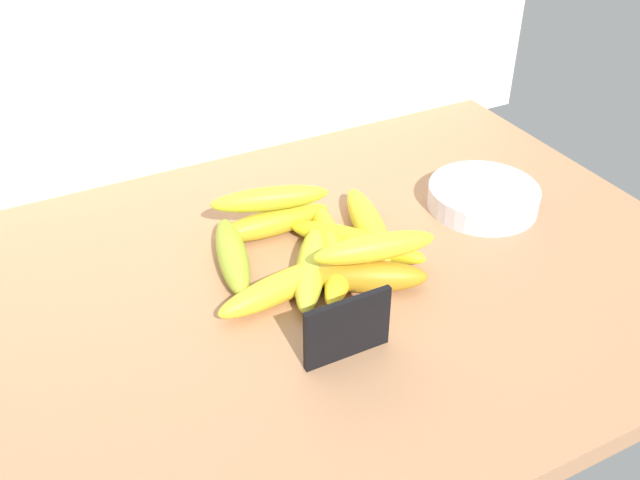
{
  "coord_description": "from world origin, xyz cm",
  "views": [
    {
      "loc": [
        -34.04,
        -67.99,
        63.13
      ],
      "look_at": [
        2.06,
        1.88,
        8.0
      ],
      "focal_mm": 40.56,
      "sensor_mm": 36.0,
      "label": 1
    }
  ],
  "objects_px": {
    "chalkboard_sign": "(347,330)",
    "banana_7": "(311,268)",
    "banana_9": "(375,248)",
    "banana_4": "(356,242)",
    "fruit_bowl": "(483,197)",
    "banana_2": "(283,287)",
    "banana_5": "(344,266)",
    "banana_3": "(368,224)",
    "banana_10": "(269,199)",
    "banana_1": "(272,223)",
    "banana_6": "(232,255)",
    "banana_8": "(366,276)",
    "banana_0": "(328,235)"
  },
  "relations": [
    {
      "from": "banana_7",
      "to": "banana_2",
      "type": "bearing_deg",
      "value": -159.82
    },
    {
      "from": "banana_4",
      "to": "banana_7",
      "type": "bearing_deg",
      "value": -162.61
    },
    {
      "from": "banana_0",
      "to": "banana_3",
      "type": "relative_size",
      "value": 0.87
    },
    {
      "from": "banana_6",
      "to": "banana_8",
      "type": "xyz_separation_m",
      "value": [
        0.14,
        -0.13,
        0.0
      ]
    },
    {
      "from": "banana_4",
      "to": "banana_8",
      "type": "relative_size",
      "value": 1.28
    },
    {
      "from": "banana_7",
      "to": "banana_6",
      "type": "bearing_deg",
      "value": 138.43
    },
    {
      "from": "fruit_bowl",
      "to": "chalkboard_sign",
      "type": "bearing_deg",
      "value": -151.3
    },
    {
      "from": "banana_1",
      "to": "banana_2",
      "type": "relative_size",
      "value": 0.94
    },
    {
      "from": "chalkboard_sign",
      "to": "banana_5",
      "type": "relative_size",
      "value": 0.64
    },
    {
      "from": "banana_10",
      "to": "banana_5",
      "type": "bearing_deg",
      "value": -73.0
    },
    {
      "from": "chalkboard_sign",
      "to": "banana_0",
      "type": "bearing_deg",
      "value": 67.77
    },
    {
      "from": "banana_3",
      "to": "banana_10",
      "type": "distance_m",
      "value": 0.15
    },
    {
      "from": "fruit_bowl",
      "to": "banana_10",
      "type": "bearing_deg",
      "value": 164.68
    },
    {
      "from": "banana_10",
      "to": "banana_8",
      "type": "bearing_deg",
      "value": -72.44
    },
    {
      "from": "chalkboard_sign",
      "to": "banana_1",
      "type": "distance_m",
      "value": 0.27
    },
    {
      "from": "banana_5",
      "to": "banana_3",
      "type": "bearing_deg",
      "value": 41.26
    },
    {
      "from": "banana_3",
      "to": "banana_6",
      "type": "height_order",
      "value": "same"
    },
    {
      "from": "banana_6",
      "to": "banana_4",
      "type": "bearing_deg",
      "value": -16.01
    },
    {
      "from": "banana_5",
      "to": "banana_9",
      "type": "bearing_deg",
      "value": -51.35
    },
    {
      "from": "banana_1",
      "to": "banana_5",
      "type": "height_order",
      "value": "banana_1"
    },
    {
      "from": "banana_5",
      "to": "banana_7",
      "type": "distance_m",
      "value": 0.04
    },
    {
      "from": "banana_8",
      "to": "banana_10",
      "type": "xyz_separation_m",
      "value": [
        -0.06,
        0.18,
        0.04
      ]
    },
    {
      "from": "banana_3",
      "to": "banana_7",
      "type": "relative_size",
      "value": 1.04
    },
    {
      "from": "banana_9",
      "to": "banana_4",
      "type": "bearing_deg",
      "value": 78.5
    },
    {
      "from": "banana_7",
      "to": "banana_10",
      "type": "xyz_separation_m",
      "value": [
        -0.0,
        0.13,
        0.04
      ]
    },
    {
      "from": "banana_4",
      "to": "banana_1",
      "type": "bearing_deg",
      "value": 131.43
    },
    {
      "from": "fruit_bowl",
      "to": "banana_4",
      "type": "xyz_separation_m",
      "value": [
        -0.23,
        -0.02,
        0.0
      ]
    },
    {
      "from": "banana_5",
      "to": "banana_7",
      "type": "xyz_separation_m",
      "value": [
        -0.04,
        0.01,
        0.0
      ]
    },
    {
      "from": "banana_6",
      "to": "banana_8",
      "type": "distance_m",
      "value": 0.19
    },
    {
      "from": "banana_10",
      "to": "banana_1",
      "type": "bearing_deg",
      "value": -86.48
    },
    {
      "from": "fruit_bowl",
      "to": "banana_2",
      "type": "height_order",
      "value": "banana_2"
    },
    {
      "from": "banana_6",
      "to": "banana_10",
      "type": "bearing_deg",
      "value": 34.56
    },
    {
      "from": "chalkboard_sign",
      "to": "banana_6",
      "type": "distance_m",
      "value": 0.23
    },
    {
      "from": "banana_6",
      "to": "banana_2",
      "type": "bearing_deg",
      "value": -70.57
    },
    {
      "from": "banana_4",
      "to": "banana_9",
      "type": "distance_m",
      "value": 0.09
    },
    {
      "from": "banana_4",
      "to": "banana_9",
      "type": "bearing_deg",
      "value": -101.5
    },
    {
      "from": "banana_3",
      "to": "banana_8",
      "type": "distance_m",
      "value": 0.12
    },
    {
      "from": "banana_5",
      "to": "banana_8",
      "type": "bearing_deg",
      "value": -70.32
    },
    {
      "from": "chalkboard_sign",
      "to": "banana_3",
      "type": "bearing_deg",
      "value": 53.8
    },
    {
      "from": "banana_2",
      "to": "banana_7",
      "type": "relative_size",
      "value": 1.04
    },
    {
      "from": "banana_5",
      "to": "banana_10",
      "type": "distance_m",
      "value": 0.16
    },
    {
      "from": "banana_9",
      "to": "banana_10",
      "type": "xyz_separation_m",
      "value": [
        -0.07,
        0.18,
        -0.0
      ]
    },
    {
      "from": "chalkboard_sign",
      "to": "banana_2",
      "type": "xyz_separation_m",
      "value": [
        -0.02,
        0.13,
        -0.02
      ]
    },
    {
      "from": "banana_9",
      "to": "banana_2",
      "type": "bearing_deg",
      "value": 166.22
    },
    {
      "from": "chalkboard_sign",
      "to": "banana_1",
      "type": "bearing_deg",
      "value": 84.53
    },
    {
      "from": "chalkboard_sign",
      "to": "banana_7",
      "type": "relative_size",
      "value": 0.6
    },
    {
      "from": "banana_4",
      "to": "banana_10",
      "type": "relative_size",
      "value": 1.2
    },
    {
      "from": "chalkboard_sign",
      "to": "banana_0",
      "type": "xyz_separation_m",
      "value": [
        0.09,
        0.21,
        -0.02
      ]
    },
    {
      "from": "banana_1",
      "to": "banana_10",
      "type": "xyz_separation_m",
      "value": [
        -0.0,
        0.01,
        0.04
      ]
    },
    {
      "from": "banana_3",
      "to": "banana_7",
      "type": "bearing_deg",
      "value": -155.66
    }
  ]
}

